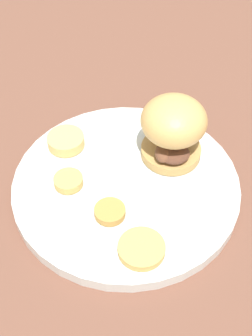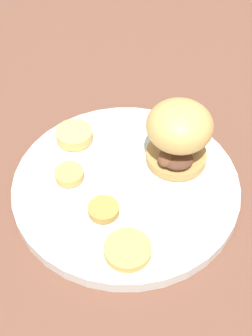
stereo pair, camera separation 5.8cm
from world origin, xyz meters
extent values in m
plane|color=brown|center=(0.00, 0.00, 0.00)|extent=(4.00, 4.00, 0.00)
cylinder|color=silver|center=(0.00, 0.00, 0.01)|extent=(0.29, 0.29, 0.02)
torus|color=silver|center=(0.00, 0.00, 0.02)|extent=(0.29, 0.29, 0.01)
cylinder|color=tan|center=(-0.05, -0.06, 0.02)|extent=(0.08, 0.08, 0.01)
ellipsoid|color=#563323|center=(-0.06, -0.04, 0.04)|extent=(0.05, 0.05, 0.02)
ellipsoid|color=brown|center=(-0.04, -0.04, 0.04)|extent=(0.03, 0.03, 0.02)
ellipsoid|color=brown|center=(-0.03, -0.08, 0.04)|extent=(0.04, 0.04, 0.02)
ellipsoid|color=#563323|center=(-0.07, -0.07, 0.04)|extent=(0.03, 0.03, 0.02)
ellipsoid|color=tan|center=(-0.05, -0.06, 0.08)|extent=(0.08, 0.08, 0.06)
cylinder|color=#DBB766|center=(0.09, -0.05, 0.03)|extent=(0.05, 0.05, 0.02)
cylinder|color=#BC8942|center=(0.01, 0.05, 0.02)|extent=(0.04, 0.04, 0.01)
cylinder|color=tan|center=(0.07, 0.02, 0.02)|extent=(0.04, 0.04, 0.01)
cylinder|color=tan|center=(-0.03, 0.10, 0.02)|extent=(0.05, 0.05, 0.01)
camera|label=1|loc=(-0.06, 0.38, 0.47)|focal=50.00mm
camera|label=2|loc=(-0.11, 0.37, 0.47)|focal=50.00mm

